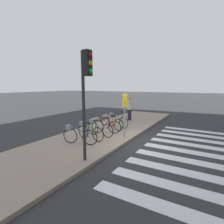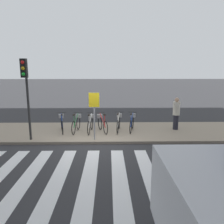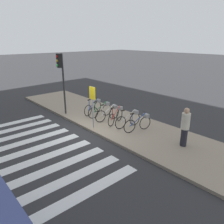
{
  "view_description": "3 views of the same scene",
  "coord_description": "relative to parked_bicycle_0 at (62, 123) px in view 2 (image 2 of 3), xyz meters",
  "views": [
    {
      "loc": [
        -7.0,
        -3.12,
        2.51
      ],
      "look_at": [
        0.21,
        1.09,
        1.24
      ],
      "focal_mm": 28.0,
      "sensor_mm": 36.0,
      "label": 1
    },
    {
      "loc": [
        0.58,
        -8.79,
        3.14
      ],
      "look_at": [
        0.74,
        0.91,
        1.22
      ],
      "focal_mm": 35.0,
      "sensor_mm": 36.0,
      "label": 2
    },
    {
      "loc": [
        8.08,
        -5.66,
        4.28
      ],
      "look_at": [
        0.26,
        1.27,
        0.77
      ],
      "focal_mm": 35.0,
      "sensor_mm": 36.0,
      "label": 3
    }
  ],
  "objects": [
    {
      "name": "traffic_light",
      "position": [
        -1.1,
        -1.36,
        2.04
      ],
      "size": [
        0.24,
        0.4,
        3.42
      ],
      "color": "#2D2D2D",
      "rests_on": "sidewalk"
    },
    {
      "name": "parked_bicycle_2",
      "position": [
        1.42,
        -0.07,
        0.0
      ],
      "size": [
        0.46,
        1.52,
        0.94
      ],
      "color": "black",
      "rests_on": "sidewalk"
    },
    {
      "name": "parked_bicycle_4",
      "position": [
        2.79,
        0.09,
        0.0
      ],
      "size": [
        0.46,
        1.52,
        0.94
      ],
      "color": "black",
      "rests_on": "sidewalk"
    },
    {
      "name": "sidewalk",
      "position": [
        1.71,
        0.09,
        -0.48
      ],
      "size": [
        16.33,
        3.38,
        0.12
      ],
      "color": "gray",
      "rests_on": "ground_plane"
    },
    {
      "name": "parked_bicycle_0",
      "position": [
        0.0,
        0.0,
        0.0
      ],
      "size": [
        0.55,
        1.48,
        0.94
      ],
      "color": "black",
      "rests_on": "sidewalk"
    },
    {
      "name": "road_crosswalk",
      "position": [
        1.71,
        -6.32,
        -0.54
      ],
      "size": [
        7.65,
        8.0,
        0.01
      ],
      "color": "silver",
      "rests_on": "ground_plane"
    },
    {
      "name": "pedestrian",
      "position": [
        5.69,
        0.27,
        0.43
      ],
      "size": [
        0.34,
        0.34,
        1.62
      ],
      "color": "#23232D",
      "rests_on": "sidewalk"
    },
    {
      "name": "parked_bicycle_3",
      "position": [
        1.97,
        -0.03,
        0.0
      ],
      "size": [
        0.63,
        1.45,
        0.94
      ],
      "color": "black",
      "rests_on": "sidewalk"
    },
    {
      "name": "parked_bicycle_5",
      "position": [
        3.45,
        0.08,
        0.0
      ],
      "size": [
        0.51,
        1.49,
        0.94
      ],
      "color": "black",
      "rests_on": "sidewalk"
    },
    {
      "name": "sign_post",
      "position": [
        1.68,
        -1.31,
        0.97
      ],
      "size": [
        0.44,
        0.07,
        2.04
      ],
      "color": "#99999E",
      "rests_on": "sidewalk"
    },
    {
      "name": "parked_bicycle_1",
      "position": [
        0.72,
        -0.01,
        0.0
      ],
      "size": [
        0.46,
        1.52,
        0.94
      ],
      "color": "black",
      "rests_on": "sidewalk"
    },
    {
      "name": "ground_plane",
      "position": [
        1.71,
        -1.6,
        -0.54
      ],
      "size": [
        120.0,
        120.0,
        0.0
      ],
      "primitive_type": "plane",
      "color": "#2D2D30"
    }
  ]
}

